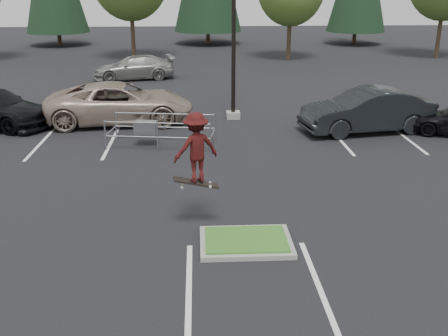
{
  "coord_description": "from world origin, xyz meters",
  "views": [
    {
      "loc": [
        -1.1,
        -11.15,
        6.05
      ],
      "look_at": [
        -0.45,
        1.5,
        1.42
      ],
      "focal_mm": 42.0,
      "sensor_mm": 36.0,
      "label": 1
    }
  ],
  "objects_px": {
    "cart_corral": "(149,128)",
    "car_far_silver": "(135,68)",
    "light_pole": "(234,14)",
    "car_r_charc": "(367,111)",
    "car_l_tan": "(120,103)",
    "skateboarder": "(195,148)"
  },
  "relations": [
    {
      "from": "light_pole",
      "to": "car_far_silver",
      "type": "relative_size",
      "value": 2.03
    },
    {
      "from": "cart_corral",
      "to": "light_pole",
      "type": "bearing_deg",
      "value": 56.84
    },
    {
      "from": "skateboarder",
      "to": "light_pole",
      "type": "bearing_deg",
      "value": -121.35
    },
    {
      "from": "light_pole",
      "to": "car_l_tan",
      "type": "bearing_deg",
      "value": -174.29
    },
    {
      "from": "light_pole",
      "to": "skateboarder",
      "type": "relative_size",
      "value": 5.19
    },
    {
      "from": "car_r_charc",
      "to": "car_far_silver",
      "type": "height_order",
      "value": "car_r_charc"
    },
    {
      "from": "light_pole",
      "to": "cart_corral",
      "type": "bearing_deg",
      "value": -131.18
    },
    {
      "from": "light_pole",
      "to": "car_l_tan",
      "type": "height_order",
      "value": "light_pole"
    },
    {
      "from": "light_pole",
      "to": "car_r_charc",
      "type": "xyz_separation_m",
      "value": [
        5.34,
        -2.49,
        -3.67
      ]
    },
    {
      "from": "car_r_charc",
      "to": "car_far_silver",
      "type": "relative_size",
      "value": 1.08
    },
    {
      "from": "cart_corral",
      "to": "car_r_charc",
      "type": "distance_m",
      "value": 8.91
    },
    {
      "from": "skateboarder",
      "to": "car_l_tan",
      "type": "distance_m",
      "value": 11.09
    },
    {
      "from": "car_far_silver",
      "to": "car_l_tan",
      "type": "bearing_deg",
      "value": -8.97
    },
    {
      "from": "car_l_tan",
      "to": "cart_corral",
      "type": "bearing_deg",
      "value": -160.35
    },
    {
      "from": "car_r_charc",
      "to": "light_pole",
      "type": "bearing_deg",
      "value": -124.86
    },
    {
      "from": "cart_corral",
      "to": "car_far_silver",
      "type": "height_order",
      "value": "car_far_silver"
    },
    {
      "from": "cart_corral",
      "to": "car_far_silver",
      "type": "distance_m",
      "value": 14.09
    },
    {
      "from": "light_pole",
      "to": "skateboarder",
      "type": "distance_m",
      "value": 11.39
    },
    {
      "from": "car_r_charc",
      "to": "cart_corral",
      "type": "bearing_deg",
      "value": -90.51
    },
    {
      "from": "light_pole",
      "to": "car_far_silver",
      "type": "bearing_deg",
      "value": 118.81
    },
    {
      "from": "car_l_tan",
      "to": "car_r_charc",
      "type": "distance_m",
      "value": 10.53
    },
    {
      "from": "cart_corral",
      "to": "car_far_silver",
      "type": "relative_size",
      "value": 0.83
    }
  ]
}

